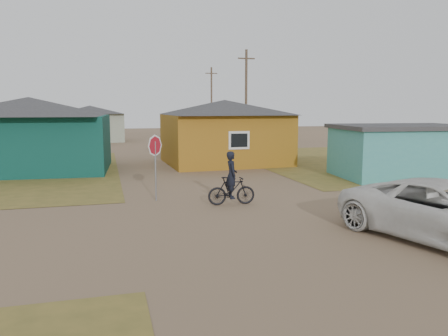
# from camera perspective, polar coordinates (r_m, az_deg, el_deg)

# --- Properties ---
(ground) EXTENTS (120.00, 120.00, 0.00)m
(ground) POSITION_cam_1_polar(r_m,az_deg,el_deg) (13.29, 5.68, -7.23)
(ground) COLOR #7F6349
(grass_ne) EXTENTS (20.00, 18.00, 0.00)m
(grass_ne) POSITION_cam_1_polar(r_m,az_deg,el_deg) (31.33, 21.32, 1.09)
(grass_ne) COLOR olive
(grass_ne) RESTS_ON ground
(house_teal) EXTENTS (8.93, 7.08, 4.00)m
(house_teal) POSITION_cam_1_polar(r_m,az_deg,el_deg) (25.80, -23.96, 4.15)
(house_teal) COLOR #0A3730
(house_teal) RESTS_ON ground
(house_yellow) EXTENTS (7.72, 6.76, 3.90)m
(house_yellow) POSITION_cam_1_polar(r_m,az_deg,el_deg) (26.96, 0.07, 4.87)
(house_yellow) COLOR #9A6417
(house_yellow) RESTS_ON ground
(shed_turquoise) EXTENTS (6.71, 4.93, 2.60)m
(shed_turquoise) POSITION_cam_1_polar(r_m,az_deg,el_deg) (23.34, 22.05, 2.09)
(shed_turquoise) COLOR teal
(shed_turquoise) RESTS_ON ground
(house_pale_west) EXTENTS (7.04, 6.15, 3.60)m
(house_pale_west) POSITION_cam_1_polar(r_m,az_deg,el_deg) (46.01, -17.05, 5.64)
(house_pale_west) COLOR gray
(house_pale_west) RESTS_ON ground
(house_beige_east) EXTENTS (6.95, 6.05, 3.60)m
(house_beige_east) POSITION_cam_1_polar(r_m,az_deg,el_deg) (54.00, 0.46, 6.29)
(house_beige_east) COLOR tan
(house_beige_east) RESTS_ON ground
(house_pale_north) EXTENTS (6.28, 5.81, 3.40)m
(house_pale_north) POSITION_cam_1_polar(r_m,az_deg,el_deg) (58.75, -24.57, 5.61)
(house_pale_north) COLOR gray
(house_pale_north) RESTS_ON ground
(utility_pole_near) EXTENTS (1.40, 0.20, 8.00)m
(utility_pole_near) POSITION_cam_1_polar(r_m,az_deg,el_deg) (35.74, 2.90, 9.05)
(utility_pole_near) COLOR brown
(utility_pole_near) RESTS_ON ground
(utility_pole_far) EXTENTS (1.40, 0.20, 8.00)m
(utility_pole_far) POSITION_cam_1_polar(r_m,az_deg,el_deg) (51.42, -1.64, 8.74)
(utility_pole_far) COLOR brown
(utility_pole_far) RESTS_ON ground
(stop_sign) EXTENTS (0.76, 0.36, 2.47)m
(stop_sign) POSITION_cam_1_polar(r_m,az_deg,el_deg) (16.26, -8.98, 2.03)
(stop_sign) COLOR gray
(stop_sign) RESTS_ON ground
(cyclist) EXTENTS (1.73, 0.64, 1.92)m
(cyclist) POSITION_cam_1_polar(r_m,az_deg,el_deg) (15.56, 0.98, -2.29)
(cyclist) COLOR black
(cyclist) RESTS_ON ground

